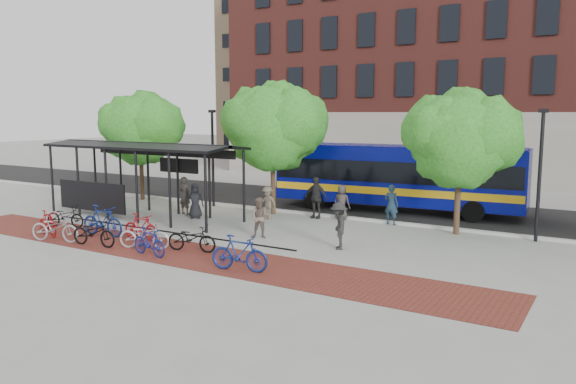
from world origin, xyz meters
The scene contains 31 objects.
ground centered at (0.00, 0.00, 0.00)m, with size 160.00×160.00×0.00m, color #9E9E99.
asphalt_street centered at (0.00, 8.00, 0.01)m, with size 160.00×8.00×0.01m, color black.
curb centered at (0.00, 4.00, 0.06)m, with size 160.00×0.25×0.12m, color #B7B7B2.
brick_strip centered at (-2.00, -5.00, 0.00)m, with size 24.00×3.00×0.01m, color maroon.
bike_rack_rail centered at (-3.30, -4.10, 0.00)m, with size 12.00×0.05×0.95m, color black.
building_tower centered at (-16.00, 40.00, 15.00)m, with size 22.00×22.00×30.00m, color #7A664C.
bus_shelter centered at (-8.13, -0.48, 3.00)m, with size 10.60×3.07×3.60m.
tree_a centered at (-11.91, 3.35, 4.24)m, with size 4.90×4.00×6.18m.
tree_b centered at (-2.90, 3.35, 4.46)m, with size 5.15×4.20×6.47m.
tree_c centered at (6.09, 3.35, 4.05)m, with size 4.66×3.80×5.92m.
lamp_post_left centered at (-7.00, 3.60, 2.75)m, with size 0.35×0.20×5.12m.
lamp_post_right centered at (9.00, 3.60, 2.75)m, with size 0.35×0.20×5.12m.
bus centered at (1.94, 7.18, 1.92)m, with size 12.55×3.76×3.34m.
bike_0 centered at (-9.03, -4.15, 0.49)m, with size 0.65×1.86×0.98m, color black.
bike_1 centered at (-8.10, -5.70, 0.52)m, with size 0.49×1.73×1.04m, color maroon.
bike_2 centered at (-6.95, -6.19, 0.55)m, with size 0.74×2.11×1.11m, color #99999B.
bike_3 centered at (-6.20, -4.53, 0.63)m, with size 0.59×2.09×1.26m, color navy.
bike_4 centered at (-5.07, -5.90, 0.53)m, with size 0.70×2.00×1.05m, color black.
bike_5 centered at (-4.29, -4.27, 0.53)m, with size 0.50×1.77×1.06m, color #9F0E17.
bike_6 centered at (-3.18, -5.18, 0.51)m, with size 0.68×1.95×1.02m, color #B2B2B4.
bike_7 centered at (-2.25, -5.86, 0.50)m, with size 0.47×1.67×1.00m, color navy.
bike_8 centered at (-1.39, -4.61, 0.50)m, with size 0.66×1.89×1.00m, color black.
bike_11 centered at (1.58, -5.77, 0.58)m, with size 0.55×1.93×1.16m, color navy.
pedestrian_0 centered at (-5.53, 0.41, 0.84)m, with size 0.82×0.53×1.67m, color black.
pedestrian_1 centered at (-6.68, 0.98, 0.93)m, with size 0.68×0.45×1.87m, color #39332E.
pedestrian_3 centered at (-2.44, 1.96, 0.78)m, with size 1.01×0.58×1.57m, color brown.
pedestrian_4 centered at (-0.67, 3.43, 0.99)m, with size 1.16×0.48×1.98m, color #252525.
pedestrian_6 centered at (0.51, 3.80, 0.81)m, with size 0.80×0.52×1.63m, color #37312C.
pedestrian_7 centered at (2.97, 3.80, 0.91)m, with size 0.66×0.43×1.81m, color #1D3245.
pedestrian_8 centered at (-0.51, -1.50, 0.82)m, with size 0.80×0.62×1.64m, color brown.
pedestrian_9 centered at (2.96, -1.50, 0.87)m, with size 1.12×0.64×1.74m, color black.
Camera 1 is at (11.87, -19.71, 4.99)m, focal length 35.00 mm.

